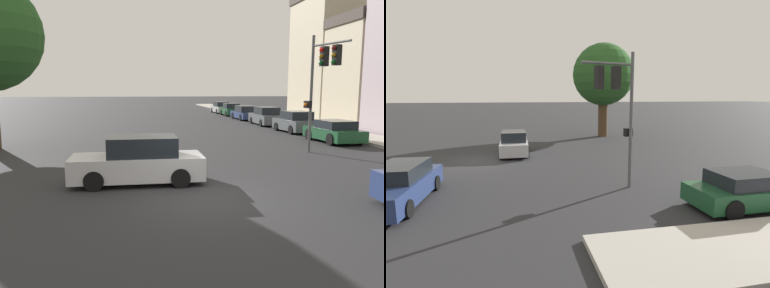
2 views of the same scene
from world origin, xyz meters
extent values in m
plane|color=#28282B|center=(0.00, 0.00, 0.00)|extent=(300.00, 300.00, 0.00)
cube|color=#ADA89E|center=(12.63, 33.82, 0.09)|extent=(2.84, 60.00, 0.18)
cube|color=beige|center=(17.41, 17.06, 4.03)|extent=(6.12, 5.26, 8.05)
cube|color=#473D38|center=(17.41, 17.06, 8.46)|extent=(6.36, 5.47, 0.81)
cube|color=beige|center=(17.43, 23.37, 5.69)|extent=(6.16, 6.87, 11.39)
cylinder|color=#515456|center=(6.87, 6.90, 2.84)|extent=(0.14, 0.14, 5.68)
cylinder|color=#515456|center=(7.14, 5.76, 5.18)|extent=(0.65, 2.30, 0.10)
cube|color=black|center=(7.05, 6.14, 4.63)|extent=(0.36, 0.36, 0.90)
sphere|color=red|center=(6.87, 6.10, 4.93)|extent=(0.20, 0.20, 0.20)
sphere|color=#99660F|center=(6.87, 6.10, 4.63)|extent=(0.20, 0.20, 0.20)
sphere|color=#0F511E|center=(6.87, 6.10, 4.33)|extent=(0.20, 0.20, 0.20)
cube|color=black|center=(7.23, 5.38, 4.63)|extent=(0.36, 0.36, 0.90)
sphere|color=#590F0F|center=(7.05, 5.34, 4.93)|extent=(0.20, 0.20, 0.20)
sphere|color=#99660F|center=(7.05, 5.34, 4.63)|extent=(0.20, 0.20, 0.20)
sphere|color=#0F511E|center=(7.05, 5.34, 4.33)|extent=(0.20, 0.20, 0.20)
cube|color=black|center=(6.69, 6.86, 2.38)|extent=(0.30, 0.39, 0.35)
sphere|color=orange|center=(6.56, 6.83, 2.38)|extent=(0.18, 0.18, 0.18)
cube|color=#B7B7BC|center=(-1.71, 2.04, 0.56)|extent=(4.37, 1.81, 0.76)
cube|color=black|center=(-1.53, 2.04, 1.26)|extent=(2.28, 1.58, 0.64)
cylinder|color=black|center=(-3.06, 1.24, 0.31)|extent=(0.63, 0.23, 0.63)
cylinder|color=black|center=(-3.04, 2.88, 0.31)|extent=(0.63, 0.23, 0.63)
cylinder|color=black|center=(-0.37, 1.20, 0.31)|extent=(0.63, 0.23, 0.63)
cylinder|color=black|center=(-0.35, 2.85, 0.31)|extent=(0.63, 0.23, 0.63)
cube|color=#194728|center=(9.98, 10.03, 0.51)|extent=(1.96, 4.03, 0.63)
cube|color=black|center=(9.99, 9.87, 1.07)|extent=(1.69, 2.11, 0.49)
cylinder|color=black|center=(9.07, 11.25, 0.34)|extent=(0.23, 0.69, 0.69)
cylinder|color=black|center=(10.84, 11.29, 0.34)|extent=(0.23, 0.69, 0.69)
cylinder|color=black|center=(9.12, 8.78, 0.34)|extent=(0.23, 0.69, 0.69)
cylinder|color=black|center=(10.89, 8.81, 0.34)|extent=(0.23, 0.69, 0.69)
cube|color=#4C5156|center=(10.01, 15.32, 0.56)|extent=(2.04, 3.97, 0.77)
cube|color=black|center=(10.02, 15.17, 1.24)|extent=(1.74, 2.09, 0.61)
cylinder|color=black|center=(9.08, 16.50, 0.31)|extent=(0.24, 0.64, 0.63)
cylinder|color=black|center=(10.86, 16.56, 0.31)|extent=(0.24, 0.64, 0.63)
cylinder|color=black|center=(9.17, 14.08, 0.31)|extent=(0.24, 0.64, 0.63)
cylinder|color=black|center=(10.95, 14.15, 0.31)|extent=(0.24, 0.64, 0.63)
cube|color=#4C5156|center=(9.90, 21.07, 0.56)|extent=(2.00, 4.75, 0.78)
cube|color=black|center=(9.90, 20.89, 1.27)|extent=(1.70, 2.50, 0.63)
cylinder|color=black|center=(9.10, 22.56, 0.30)|extent=(0.24, 0.61, 0.60)
cylinder|color=black|center=(10.82, 22.49, 0.30)|extent=(0.24, 0.61, 0.60)
cylinder|color=black|center=(8.99, 19.65, 0.30)|extent=(0.24, 0.61, 0.60)
cylinder|color=black|center=(10.71, 19.59, 0.30)|extent=(0.24, 0.61, 0.60)
cube|color=navy|center=(9.87, 26.97, 0.49)|extent=(1.92, 4.74, 0.63)
cube|color=black|center=(9.87, 26.78, 1.12)|extent=(1.68, 2.47, 0.62)
cylinder|color=black|center=(8.98, 28.44, 0.32)|extent=(0.22, 0.64, 0.64)
cylinder|color=black|center=(10.77, 28.43, 0.32)|extent=(0.22, 0.64, 0.64)
cylinder|color=black|center=(8.97, 25.51, 0.32)|extent=(0.22, 0.64, 0.64)
cylinder|color=black|center=(10.76, 25.50, 0.32)|extent=(0.22, 0.64, 0.64)
cube|color=#194728|center=(9.93, 32.80, 0.54)|extent=(1.88, 4.00, 0.71)
cube|color=black|center=(9.93, 32.64, 1.18)|extent=(1.63, 2.10, 0.58)
cylinder|color=black|center=(9.12, 34.04, 0.33)|extent=(0.23, 0.66, 0.65)
cylinder|color=black|center=(10.80, 34.00, 0.33)|extent=(0.23, 0.66, 0.65)
cylinder|color=black|center=(9.06, 31.59, 0.33)|extent=(0.23, 0.66, 0.65)
cylinder|color=black|center=(10.75, 31.55, 0.33)|extent=(0.23, 0.66, 0.65)
cube|color=#B7B7BC|center=(9.95, 37.89, 0.53)|extent=(1.77, 4.68, 0.70)
cube|color=black|center=(9.95, 37.71, 1.18)|extent=(1.55, 2.43, 0.60)
cylinder|color=black|center=(9.12, 39.34, 0.32)|extent=(0.22, 0.64, 0.64)
cylinder|color=black|center=(10.77, 39.34, 0.32)|extent=(0.22, 0.64, 0.64)
cylinder|color=black|center=(9.12, 36.44, 0.32)|extent=(0.22, 0.64, 0.64)
cylinder|color=black|center=(10.77, 36.44, 0.32)|extent=(0.22, 0.64, 0.64)
camera|label=1|loc=(-1.91, -10.34, 3.12)|focal=35.00mm
camera|label=2|loc=(18.67, 2.11, 3.95)|focal=28.00mm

